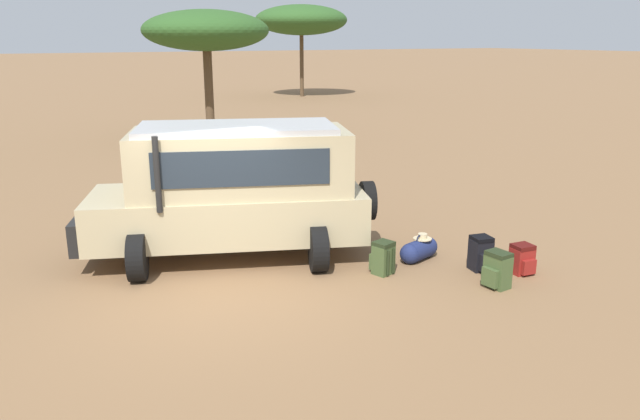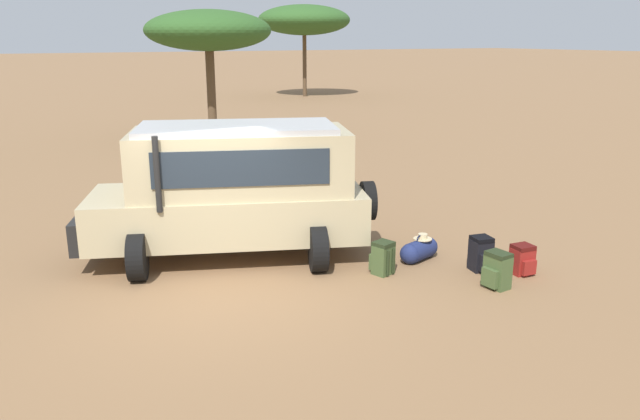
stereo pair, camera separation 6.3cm
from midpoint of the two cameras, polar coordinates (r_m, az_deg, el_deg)
name	(u,v)px [view 2 (the right image)]	position (r m, az deg, el deg)	size (l,w,h in m)	color
ground_plane	(223,295)	(10.05, -8.72, -7.68)	(320.00, 320.00, 0.00)	olive
safari_vehicle	(234,188)	(11.37, -7.74, 1.99)	(5.42, 3.74, 2.44)	tan
backpack_beside_front_wheel	(383,258)	(10.75, 5.91, -4.40)	(0.39, 0.44, 0.58)	#42562D
backpack_cluster_center	(497,270)	(10.52, 16.04, -5.34)	(0.41, 0.42, 0.60)	#42562D
backpack_near_rear_wheel	(522,260)	(11.26, 18.17, -4.35)	(0.37, 0.43, 0.52)	maroon
backpack_outermost	(481,254)	(11.20, 14.67, -3.92)	(0.39, 0.46, 0.61)	black
duffel_bag_low_black_case	(419,250)	(11.51, 9.20, -3.62)	(0.89, 0.53, 0.48)	navy
acacia_tree_centre_back	(208,31)	(25.41, -10.09, 15.81)	(4.92, 4.48, 4.95)	brown
acacia_tree_right_mid	(304,20)	(43.03, -1.40, 16.97)	(6.21, 5.63, 5.98)	brown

